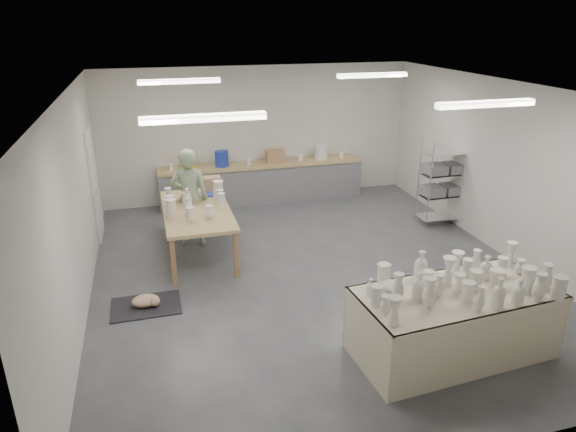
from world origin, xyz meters
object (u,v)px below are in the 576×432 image
object	(u,v)px
drying_table	(454,320)
work_table	(198,206)
potter	(190,198)
red_stool	(191,225)

from	to	relation	value
drying_table	work_table	bearing A→B (deg)	120.77
potter	red_stool	world-z (taller)	potter
potter	drying_table	bearing A→B (deg)	134.11
potter	red_stool	bearing A→B (deg)	-79.62
drying_table	potter	size ratio (longest dim) A/B	1.39
drying_table	potter	bearing A→B (deg)	119.56
potter	red_stool	xyz separation A→B (m)	(0.00, 0.27, -0.64)
red_stool	work_table	bearing A→B (deg)	-80.37
potter	red_stool	size ratio (longest dim) A/B	4.25
drying_table	potter	world-z (taller)	potter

